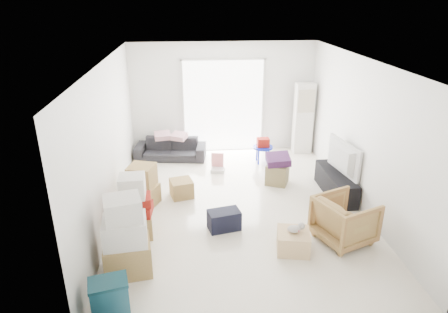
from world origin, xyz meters
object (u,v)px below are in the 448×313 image
television (337,169)px  wood_crate (293,241)px  sofa (171,146)px  storage_bins (110,299)px  kids_table (263,145)px  armchair (345,218)px  ac_tower (303,119)px  ottoman (277,174)px  tv_console (336,183)px

television → wood_crate: bearing=134.3°
sofa → storage_bins: (-0.58, -5.13, -0.06)m
wood_crate → storage_bins: bearing=-155.9°
sofa → kids_table: size_ratio=2.76×
sofa → kids_table: sofa is taller
armchair → ac_tower: bearing=-27.9°
ac_tower → kids_table: bearing=-151.2°
sofa → armchair: 4.75m
kids_table → wood_crate: bearing=-92.7°
storage_bins → ottoman: (2.85, 3.54, -0.05)m
armchair → ottoman: size_ratio=1.91×
television → wood_crate: (-1.32, -1.78, -0.37)m
tv_console → ac_tower: bearing=91.2°
tv_console → kids_table: kids_table is taller
storage_bins → ottoman: size_ratio=1.24×
ac_tower → storage_bins: (-3.85, -5.28, -0.60)m
sofa → storage_bins: sofa is taller
television → kids_table: (-1.15, 1.74, -0.11)m
ac_tower → sofa: size_ratio=1.04×
television → ottoman: size_ratio=2.54×
ottoman → wood_crate: bearing=-96.4°
ottoman → kids_table: 1.16m
ac_tower → wood_crate: (-1.27, -4.12, -0.71)m
tv_console → armchair: (-0.44, -1.58, 0.18)m
tv_console → television: size_ratio=1.26×
sofa → kids_table: (2.17, -0.46, 0.10)m
television → sofa: size_ratio=0.66×
armchair → storage_bins: bearing=89.1°
television → sofa: 3.99m
ottoman → wood_crate: ottoman is taller
television → sofa: sofa is taller
tv_console → storage_bins: storage_bins is taller
armchair → ottoman: armchair is taller
storage_bins → tv_console: bearing=37.0°
ottoman → storage_bins: bearing=-128.9°
sofa → armchair: bearing=-45.3°
storage_bins → ac_tower: bearing=53.9°
ac_tower → television: (0.05, -2.34, -0.34)m
television → kids_table: 2.09m
television → wood_crate: television is taller
armchair → storage_bins: (-3.46, -1.35, -0.14)m
television → armchair: 1.65m
storage_bins → kids_table: 5.42m
ac_tower → ottoman: (-1.00, -1.74, -0.66)m
ac_tower → storage_bins: size_ratio=3.24×
storage_bins → sofa: bearing=83.6°
wood_crate → armchair: bearing=12.7°
armchair → kids_table: bearing=-10.1°
tv_console → armchair: 1.65m
sofa → storage_bins: 5.16m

